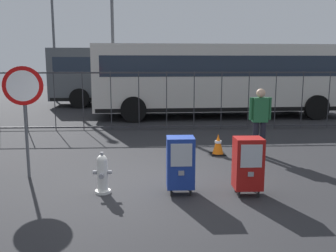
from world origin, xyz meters
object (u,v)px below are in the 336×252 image
(newspaper_box_primary, at_px, (180,162))
(traffic_cone, at_px, (218,145))
(stop_sign, at_px, (24,99))
(bus_far, at_px, (152,73))
(fire_hydrant, at_px, (102,174))
(street_light_near_right, at_px, (53,20))
(bus_near, at_px, (220,76))
(street_light_far_left, at_px, (113,31))
(pedestrian, at_px, (260,118))
(newspaper_box_secondary, at_px, (248,163))

(newspaper_box_primary, xyz_separation_m, traffic_cone, (1.18, 2.76, -0.31))
(newspaper_box_primary, bearing_deg, stop_sign, 160.23)
(bus_far, bearing_deg, fire_hydrant, -94.18)
(bus_far, relative_size, street_light_near_right, 1.30)
(bus_near, height_order, street_light_near_right, street_light_near_right)
(street_light_near_right, relative_size, street_light_far_left, 1.29)
(stop_sign, distance_m, pedestrian, 5.42)
(pedestrian, bearing_deg, street_light_far_left, 116.68)
(newspaper_box_primary, distance_m, pedestrian, 3.42)
(newspaper_box_primary, height_order, street_light_far_left, street_light_far_left)
(traffic_cone, xyz_separation_m, bus_far, (-1.57, 11.08, 1.45))
(street_light_near_right, bearing_deg, bus_far, -17.66)
(bus_near, xyz_separation_m, street_light_far_left, (-4.67, 1.94, 1.98))
(bus_far, distance_m, street_light_near_right, 6.51)
(stop_sign, bearing_deg, newspaper_box_secondary, -16.06)
(stop_sign, bearing_deg, bus_near, 56.83)
(bus_near, distance_m, street_light_near_right, 10.84)
(stop_sign, xyz_separation_m, traffic_cone, (4.16, 1.69, -1.34))
(newspaper_box_secondary, height_order, street_light_near_right, street_light_near_right)
(bus_far, relative_size, street_light_far_left, 1.67)
(stop_sign, bearing_deg, fire_hydrant, -31.49)
(fire_hydrant, height_order, pedestrian, pedestrian)
(fire_hydrant, relative_size, newspaper_box_primary, 0.73)
(traffic_cone, bearing_deg, street_light_far_left, 111.56)
(traffic_cone, relative_size, bus_far, 0.05)
(bus_near, distance_m, street_light_far_left, 5.43)
(newspaper_box_primary, height_order, street_light_near_right, street_light_near_right)
(newspaper_box_primary, relative_size, stop_sign, 0.46)
(stop_sign, height_order, street_light_near_right, street_light_near_right)
(newspaper_box_secondary, height_order, pedestrian, pedestrian)
(pedestrian, bearing_deg, stop_sign, -163.32)
(pedestrian, distance_m, street_light_near_right, 15.75)
(pedestrian, height_order, bus_near, bus_near)
(stop_sign, relative_size, bus_near, 0.21)
(fire_hydrant, relative_size, street_light_near_right, 0.09)
(bus_near, height_order, bus_far, same)
(pedestrian, distance_m, bus_far, 11.54)
(newspaper_box_secondary, bearing_deg, stop_sign, 163.94)
(newspaper_box_primary, height_order, traffic_cone, newspaper_box_primary)
(newspaper_box_primary, xyz_separation_m, pedestrian, (2.17, 2.62, 0.38))
(traffic_cone, bearing_deg, street_light_near_right, 118.99)
(fire_hydrant, relative_size, bus_far, 0.07)
(traffic_cone, bearing_deg, bus_near, 79.08)
(newspaper_box_secondary, xyz_separation_m, traffic_cone, (0.01, 2.89, -0.31))
(fire_hydrant, height_order, bus_far, bus_far)
(traffic_cone, bearing_deg, newspaper_box_secondary, -90.21)
(traffic_cone, relative_size, bus_near, 0.05)
(bus_far, bearing_deg, newspaper_box_secondary, -83.71)
(pedestrian, distance_m, bus_near, 6.83)
(street_light_far_left, bearing_deg, stop_sign, -94.32)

